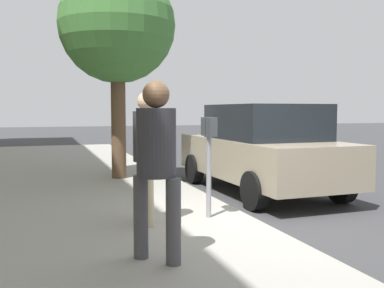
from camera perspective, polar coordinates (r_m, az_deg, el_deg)
The scene contains 7 objects.
ground_plane at distance 6.37m, azimuth 7.85°, elevation -10.69°, with size 80.00×80.00×0.00m, color #38383A.
sidewalk_slab at distance 5.72m, azimuth -20.77°, elevation -11.95°, with size 28.00×6.00×0.15m, color gray.
parking_meter at distance 6.10m, azimuth 2.23°, elevation -0.21°, with size 0.36×0.12×1.41m.
pedestrian_at_meter at distance 5.80m, azimuth -5.82°, elevation -0.29°, with size 0.52×0.38×1.76m.
pedestrian_bystander at distance 4.31m, azimuth -4.67°, elevation -1.51°, with size 0.44×0.41×1.80m.
parked_sedan_near at distance 8.86m, azimuth 8.98°, elevation -0.56°, with size 4.44×2.04×1.77m.
street_tree at distance 9.97m, azimuth -9.73°, elevation 14.91°, with size 2.53×2.53×4.63m.
Camera 1 is at (-5.49, 2.79, 1.66)m, focal length 40.87 mm.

